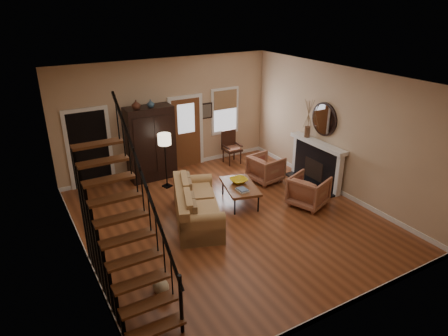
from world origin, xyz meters
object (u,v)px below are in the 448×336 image
sofa (197,205)px  floor_lamp (166,161)px  side_chair (232,148)px  coffee_table (240,194)px  armchair_left (309,191)px  armoire (151,143)px  armchair_right (266,168)px

sofa → floor_lamp: size_ratio=1.44×
sofa → side_chair: bearing=66.3°
coffee_table → armchair_left: size_ratio=1.49×
armoire → armchair_left: size_ratio=2.45×
armoire → armchair_right: size_ratio=2.51×
sofa → coffee_table: sofa is taller
armoire → coffee_table: bearing=-61.9°
sofa → armchair_left: (2.75, -0.69, -0.02)m
floor_lamp → armoire: bearing=98.7°
armchair_right → floor_lamp: 2.81m
armoire → coffee_table: armoire is taller
armchair_left → floor_lamp: (-2.67, 2.74, 0.38)m
floor_lamp → coffee_table: bearing=-55.0°
armchair_left → floor_lamp: floor_lamp is taller
sofa → side_chair: (2.51, 2.63, 0.10)m
armchair_left → armchair_right: size_ratio=1.03×
sofa → armchair_right: sofa is taller
armoire → floor_lamp: armoire is taller
floor_lamp → armchair_left: bearing=-45.8°
armoire → side_chair: 2.61m
floor_lamp → side_chair: size_ratio=1.50×
armchair_left → floor_lamp: 3.85m
armchair_right → sofa: bearing=103.0°
side_chair → sofa: bearing=-133.7°
armchair_right → side_chair: (-0.15, 1.62, 0.13)m
armchair_left → floor_lamp: bearing=23.1°
armchair_left → armoire: bearing=17.2°
coffee_table → armchair_left: bearing=-34.0°
coffee_table → armchair_left: (1.42, -0.96, 0.15)m
armchair_left → coffee_table: bearing=34.8°
side_chair → coffee_table: bearing=-116.5°
armchair_left → armchair_right: (-0.09, 1.71, -0.01)m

